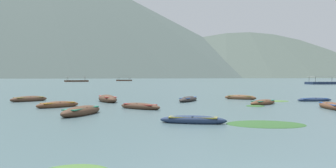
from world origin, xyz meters
TOP-DOWN VIEW (x-y plane):
  - ground_plane at (0.00, 1500.00)m, footprint 6000.00×6000.00m
  - mountain_1 at (-493.05, 1425.61)m, footprint 1880.89×1880.89m
  - mountain_2 at (265.25, 1320.91)m, footprint 1070.59×1070.59m
  - rowboat_0 at (9.19, 17.44)m, footprint 1.40×3.99m
  - rowboat_1 at (-0.80, 10.38)m, footprint 3.14×1.46m
  - rowboat_2 at (-6.60, 24.80)m, footprint 2.64×4.40m
  - rowboat_3 at (5.56, 27.68)m, footprint 3.10×2.60m
  - rowboat_4 at (-6.62, 14.20)m, footprint 2.21×3.99m
  - rowboat_5 at (-13.46, 25.47)m, footprint 3.04×3.25m
  - rowboat_6 at (-3.52, 17.78)m, footprint 3.17×2.82m
  - rowboat_7 at (11.39, 24.77)m, footprint 3.24×1.19m
  - rowboat_8 at (-9.28, 19.22)m, footprint 2.94×2.98m
  - rowboat_9 at (5.75, 21.18)m, footprint 3.15×3.26m
  - rowboat_11 at (0.38, 25.21)m, footprint 2.51×4.26m
  - ferry_0 at (-38.54, 157.99)m, footprint 11.01×7.19m
  - ferry_1 at (47.89, 98.16)m, footprint 10.69×5.73m
  - ferry_2 at (-19.72, 192.16)m, footprint 8.87×4.82m
  - weed_patch_3 at (2.37, 9.90)m, footprint 3.85×3.17m
  - weed_patch_4 at (8.07, 24.66)m, footprint 2.71×2.52m
  - weed_patch_5 at (4.71, 19.68)m, footprint 1.69×1.85m

SIDE VIEW (x-z plane):
  - ground_plane at x=0.00m, z-range 0.00..0.00m
  - weed_patch_3 at x=2.37m, z-range -0.07..0.07m
  - weed_patch_4 at x=8.07m, z-range -0.07..0.07m
  - weed_patch_5 at x=4.71m, z-range -0.07..0.07m
  - rowboat_7 at x=11.39m, z-range -0.07..0.31m
  - rowboat_1 at x=-0.80m, z-range -0.08..0.36m
  - rowboat_9 at x=5.75m, z-range -0.09..0.39m
  - rowboat_6 at x=-3.52m, z-range -0.09..0.41m
  - rowboat_11 at x=0.38m, z-range -0.10..0.42m
  - rowboat_3 at x=5.56m, z-range -0.10..0.43m
  - rowboat_8 at x=-9.28m, z-range -0.10..0.43m
  - rowboat_0 at x=9.19m, z-range -0.10..0.44m
  - rowboat_5 at x=-13.46m, z-range -0.11..0.48m
  - rowboat_4 at x=-6.62m, z-range -0.12..0.51m
  - rowboat_2 at x=-6.60m, z-range -0.14..0.60m
  - ferry_1 at x=47.89m, z-range -0.82..1.71m
  - ferry_0 at x=-38.54m, z-range -0.82..1.71m
  - ferry_2 at x=-19.72m, z-range -0.82..1.71m
  - mountain_2 at x=265.25m, z-range 0.00..343.33m
  - mountain_1 at x=-493.05m, z-range 0.00..611.53m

